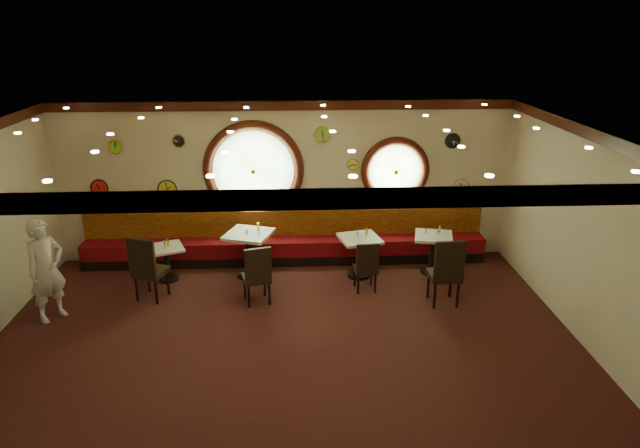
{
  "coord_description": "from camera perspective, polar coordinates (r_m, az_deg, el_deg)",
  "views": [
    {
      "loc": [
        0.14,
        -7.92,
        4.68
      ],
      "look_at": [
        0.59,
        0.8,
        1.5
      ],
      "focal_mm": 32.0,
      "sensor_mm": 36.0,
      "label": 1
    }
  ],
  "objects": [
    {
      "name": "condiment_d_salt",
      "position": [
        11.1,
        10.53,
        -0.73
      ],
      "size": [
        0.03,
        0.03,
        0.1
      ],
      "primitive_type": "cylinder",
      "color": "silver",
      "rests_on": "table_d"
    },
    {
      "name": "porthole_right_ring",
      "position": [
        11.43,
        7.54,
        5.24
      ],
      "size": [
        1.09,
        0.03,
        1.09
      ],
      "primitive_type": "torus",
      "rotation": [
        1.57,
        0.0,
        0.0
      ],
      "color": "gold",
      "rests_on": "wall_back"
    },
    {
      "name": "condiment_a_salt",
      "position": [
        10.98,
        -15.28,
        -1.85
      ],
      "size": [
        0.04,
        0.04,
        0.11
      ],
      "primitive_type": "cylinder",
      "color": "silver",
      "rests_on": "table_a"
    },
    {
      "name": "condiment_a_pepper",
      "position": [
        10.88,
        -15.27,
        -2.06
      ],
      "size": [
        0.04,
        0.04,
        0.11
      ],
      "primitive_type": "cylinder",
      "color": "silver",
      "rests_on": "table_a"
    },
    {
      "name": "wall_clock_6",
      "position": [
        11.6,
        -12.96,
        2.03
      ],
      "size": [
        0.2,
        0.03,
        0.2
      ],
      "primitive_type": "cylinder",
      "rotation": [
        1.57,
        0.0,
        0.0
      ],
      "color": "silver",
      "rests_on": "wall_back"
    },
    {
      "name": "condiment_b_pepper",
      "position": [
        10.71,
        -7.36,
        -0.65
      ],
      "size": [
        0.04,
        0.04,
        0.11
      ],
      "primitive_type": "cylinder",
      "color": "#BDBDC1",
      "rests_on": "table_b"
    },
    {
      "name": "banquette_seat",
      "position": [
        11.49,
        -3.45,
        -2.17
      ],
      "size": [
        8.0,
        0.55,
        0.3
      ],
      "primitive_type": "cube",
      "color": "#5D0810",
      "rests_on": "banquette_base"
    },
    {
      "name": "condiment_d_pepper",
      "position": [
        11.06,
        11.69,
        -0.91
      ],
      "size": [
        0.03,
        0.03,
        0.09
      ],
      "primitive_type": "cylinder",
      "color": "silver",
      "rests_on": "table_d"
    },
    {
      "name": "wall_clock_4",
      "position": [
        11.59,
        -15.02,
        3.39
      ],
      "size": [
        0.36,
        0.03,
        0.36
      ],
      "primitive_type": "cylinder",
      "rotation": [
        1.57,
        0.0,
        0.0
      ],
      "color": "gold",
      "rests_on": "wall_back"
    },
    {
      "name": "wall_back",
      "position": [
        11.35,
        -3.57,
        4.22
      ],
      "size": [
        9.0,
        0.02,
        3.2
      ],
      "primitive_type": "cube",
      "color": "beige",
      "rests_on": "floor"
    },
    {
      "name": "wall_clock_1",
      "position": [
        11.45,
        0.73,
        2.31
      ],
      "size": [
        0.24,
        0.03,
        0.24
      ],
      "primitive_type": "cylinder",
      "rotation": [
        1.57,
        0.0,
        0.0
      ],
      "color": "red",
      "rests_on": "wall_back"
    },
    {
      "name": "porthole_left_glass",
      "position": [
        11.3,
        -6.65,
        5.37
      ],
      "size": [
        1.66,
        0.02,
        1.66
      ],
      "primitive_type": "cylinder",
      "rotation": [
        1.57,
        0.0,
        0.0
      ],
      "color": "#7EB76E",
      "rests_on": "wall_back"
    },
    {
      "name": "chair_c",
      "position": [
        10.19,
        4.67,
        -3.97
      ],
      "size": [
        0.44,
        0.44,
        0.59
      ],
      "rotation": [
        0.0,
        0.0,
        0.09
      ],
      "color": "black",
      "rests_on": "floor"
    },
    {
      "name": "molding_front",
      "position": [
        5.21,
        -4.34,
        2.43
      ],
      "size": [
        9.0,
        0.1,
        0.18
      ],
      "primitive_type": "cube",
      "color": "#351109",
      "rests_on": "wall_back"
    },
    {
      "name": "table_d",
      "position": [
        11.17,
        11.2,
        -2.46
      ],
      "size": [
        0.84,
        0.84,
        0.77
      ],
      "color": "black",
      "rests_on": "floor"
    },
    {
      "name": "banquette_back",
      "position": [
        11.55,
        -3.48,
        0.08
      ],
      "size": [
        8.0,
        0.1,
        0.55
      ],
      "primitive_type": "cube",
      "color": "#5C1207",
      "rests_on": "wall_back"
    },
    {
      "name": "wall_clock_3",
      "position": [
        11.28,
        3.3,
        5.97
      ],
      "size": [
        0.22,
        0.03,
        0.22
      ],
      "primitive_type": "cylinder",
      "rotation": [
        1.57,
        0.0,
        0.0
      ],
      "color": "#F4E551",
      "rests_on": "wall_back"
    },
    {
      "name": "condiment_c_salt",
      "position": [
        10.76,
        3.75,
        -0.9
      ],
      "size": [
        0.04,
        0.04,
        0.11
      ],
      "primitive_type": "cylinder",
      "color": "silver",
      "rests_on": "table_c"
    },
    {
      "name": "wall_clock_2",
      "position": [
        11.62,
        -19.77,
        7.27
      ],
      "size": [
        0.26,
        0.03,
        0.26
      ],
      "primitive_type": "cylinder",
      "rotation": [
        1.57,
        0.0,
        0.0
      ],
      "color": "#85C928",
      "rests_on": "wall_back"
    },
    {
      "name": "porthole_right_glass",
      "position": [
        11.48,
        7.5,
        5.3
      ],
      "size": [
        1.1,
        0.02,
        1.1
      ],
      "primitive_type": "cylinder",
      "rotation": [
        1.57,
        0.0,
        0.0
      ],
      "color": "#7EB76E",
      "rests_on": "wall_back"
    },
    {
      "name": "wall_clock_9",
      "position": [
        11.92,
        -21.17,
        3.42
      ],
      "size": [
        0.32,
        0.03,
        0.32
      ],
      "primitive_type": "cylinder",
      "rotation": [
        1.57,
        0.0,
        0.0
      ],
      "color": "red",
      "rests_on": "wall_back"
    },
    {
      "name": "condiment_c_bottle",
      "position": [
        10.8,
        4.67,
        -0.73
      ],
      "size": [
        0.05,
        0.05,
        0.15
      ],
      "primitive_type": "cylinder",
      "color": "#C37B2D",
      "rests_on": "table_c"
    },
    {
      "name": "condiment_b_bottle",
      "position": [
        10.81,
        -6.19,
        -0.26
      ],
      "size": [
        0.05,
        0.05,
        0.15
      ],
      "primitive_type": "cylinder",
      "color": "gold",
      "rests_on": "table_b"
    },
    {
      "name": "porthole_left_frame",
      "position": [
        11.29,
        -6.66,
        5.35
      ],
      "size": [
        1.98,
        0.18,
        1.98
      ],
      "primitive_type": "torus",
      "rotation": [
        1.57,
        0.0,
        0.0
      ],
      "color": "#351109",
      "rests_on": "wall_back"
    },
    {
      "name": "table_b",
      "position": [
        10.86,
        -7.09,
        -2.49
      ],
      "size": [
        1.02,
        1.02,
        0.88
      ],
      "color": "black",
      "rests_on": "floor"
    },
    {
      "name": "table_a",
      "position": [
        11.04,
        -15.07,
        -3.42
      ],
      "size": [
        0.79,
        0.79,
        0.67
      ],
      "color": "black",
      "rests_on": "floor"
    },
    {
      "name": "chair_d",
      "position": [
        9.86,
        12.56,
        -4.33
      ],
      "size": [
        0.53,
        0.53,
        0.76
      ],
      "rotation": [
        0.0,
        0.0,
        0.05
      ],
      "color": "black",
      "rests_on": "floor"
    },
    {
      "name": "wall_right",
      "position": [
        9.55,
        24.39,
        -0.66
      ],
      "size": [
        0.02,
        6.0,
        3.2
      ],
      "primitive_type": "cube",
      "color": "beige",
      "rests_on": "floor"
    },
    {
      "name": "wall_clock_7",
      "position": [
        11.56,
        13.1,
        8.12
      ],
      "size": [
        0.28,
        0.03,
        0.28
      ],
      "primitive_type": "cylinder",
      "rotation": [
        1.57,
        0.0,
        0.0
      ],
      "color": "black",
      "rests_on": "wall_back"
    },
    {
      "name": "condiment_d_bottle",
      "position": [
        11.19,
        11.87,
        -0.49
      ],
      "size": [
        0.05,
        0.05,
        0.15
      ],
      "primitive_type": "cylinder",
      "color": "gold",
      "rests_on": "table_d"
    },
    {
      "name": "table_c",
      "position": [
        10.81,
        3.96,
        -2.79
      ],
      "size": [
        0.86,
        0.86,
        0.79
      ],
      "color": "black",
      "rests_on": "floor"
    },
    {
      "name": "floor",
      "position": [
        9.2,
        -3.48,
        -10.6
      ],
      "size": [
        9.0,
        6.0,
        0.0
      ],
      "primitive_type": "cube",
      "color": "black",
      "rests_on": "ground"
    },
    {
      "name": "banquette_base",
      "position": [
        11.59,
        -3.42,
        -3.32
      ],
      "size": [
        8.0,
        0.55,
        0.2
      ],
      "primitive_type": "cube",
      "color": "black",
      "rests_on": "floor"
    },
    {
      "name": "porthole_right_frame",
      "position": [
        11.46,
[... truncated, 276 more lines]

